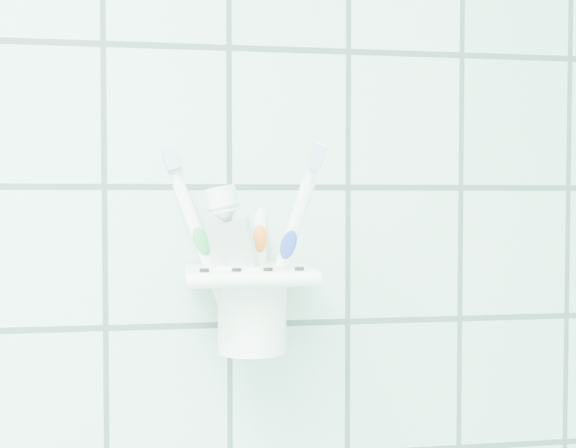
# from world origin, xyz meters

# --- Properties ---
(holder_bracket) EXTENTS (0.12, 0.10, 0.04)m
(holder_bracket) POSITION_xyz_m (0.63, 1.15, 1.30)
(holder_bracket) COLOR white
(holder_bracket) RESTS_ON wall_back
(cup) EXTENTS (0.07, 0.07, 0.08)m
(cup) POSITION_xyz_m (0.63, 1.16, 1.28)
(cup) COLOR white
(cup) RESTS_ON holder_bracket
(toothbrush_pink) EXTENTS (0.07, 0.05, 0.20)m
(toothbrush_pink) POSITION_xyz_m (0.62, 1.16, 1.34)
(toothbrush_pink) COLOR white
(toothbrush_pink) RESTS_ON cup
(toothbrush_blue) EXTENTS (0.02, 0.06, 0.20)m
(toothbrush_blue) POSITION_xyz_m (0.64, 1.17, 1.34)
(toothbrush_blue) COLOR white
(toothbrush_blue) RESTS_ON cup
(toothbrush_orange) EXTENTS (0.06, 0.06, 0.20)m
(toothbrush_orange) POSITION_xyz_m (0.64, 1.16, 1.34)
(toothbrush_orange) COLOR white
(toothbrush_orange) RESTS_ON cup
(toothpaste_tube) EXTENTS (0.06, 0.04, 0.16)m
(toothpaste_tube) POSITION_xyz_m (0.63, 1.14, 1.33)
(toothpaste_tube) COLOR silver
(toothpaste_tube) RESTS_ON cup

